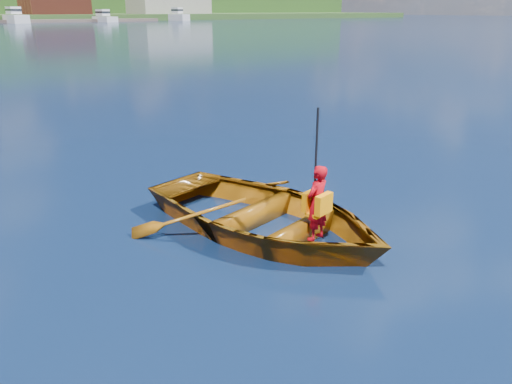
% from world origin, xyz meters
% --- Properties ---
extents(ground, '(600.00, 600.00, 0.00)m').
position_xyz_m(ground, '(0.00, 0.00, 0.00)').
color(ground, '#0D223D').
rests_on(ground, ground).
extents(rowboat, '(3.98, 4.94, 0.91)m').
position_xyz_m(rowboat, '(-1.00, 0.31, 0.30)').
color(rowboat, brown).
rests_on(rowboat, ground).
extents(child_paddler, '(0.47, 0.40, 1.97)m').
position_xyz_m(child_paddler, '(-0.66, -0.54, 0.69)').
color(child_paddler, '#B20612').
rests_on(child_paddler, ground).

